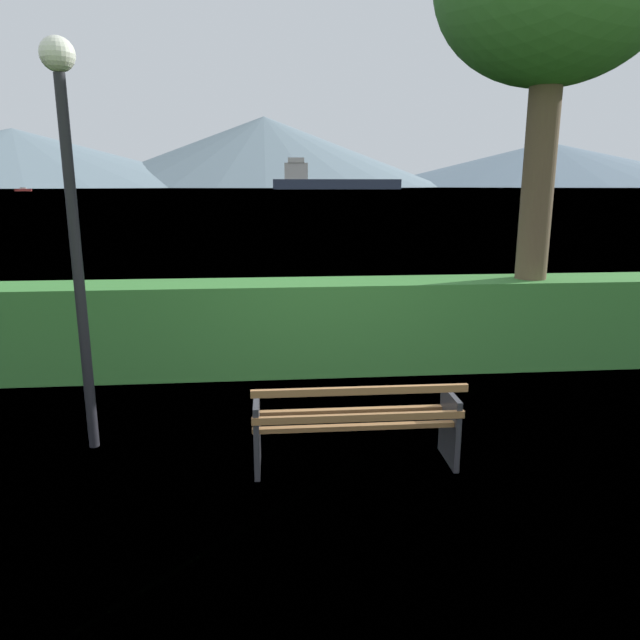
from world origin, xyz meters
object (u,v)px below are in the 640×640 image
object	(u,v)px
lamp_post	(69,182)
park_bench	(356,423)
cargo_ship_large	(327,181)
tender_far	(23,190)

from	to	relation	value
lamp_post	park_bench	bearing A→B (deg)	-14.84
lamp_post	cargo_ship_large	world-z (taller)	cargo_ship_large
park_bench	lamp_post	distance (m)	3.39
cargo_ship_large	tender_far	xyz separation A→B (m)	(-120.83, -75.21, -3.83)
lamp_post	cargo_ship_large	size ratio (longest dim) A/B	0.06
tender_far	cargo_ship_large	bearing A→B (deg)	31.90
park_bench	tender_far	world-z (taller)	tender_far
cargo_ship_large	tender_far	distance (m)	142.38
lamp_post	cargo_ship_large	xyz separation A→B (m)	(33.74, 299.17, 1.77)
park_bench	tender_far	distance (m)	241.85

